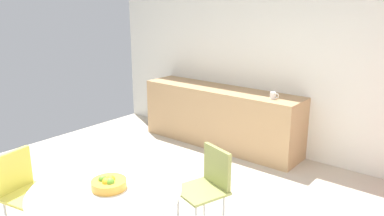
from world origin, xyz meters
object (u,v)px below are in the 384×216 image
object	(u,v)px
round_table	(106,202)
fruit_bowl	(109,183)
mug_white	(273,95)
chair_yellow	(21,184)
chair_olive	(209,180)

from	to	relation	value
round_table	fruit_bowl	size ratio (longest dim) A/B	4.33
mug_white	chair_yellow	bearing A→B (deg)	-107.93
chair_olive	fruit_bowl	world-z (taller)	fruit_bowl
chair_olive	chair_yellow	xyz separation A→B (m)	(-1.31, -1.17, 0.00)
chair_yellow	fruit_bowl	distance (m)	1.07
chair_olive	chair_yellow	distance (m)	1.76
fruit_bowl	chair_yellow	bearing A→B (deg)	-167.91
round_table	chair_olive	distance (m)	1.03
round_table	fruit_bowl	distance (m)	0.16
mug_white	round_table	bearing A→B (deg)	-89.65
mug_white	chair_olive	bearing A→B (deg)	-80.25
chair_olive	fruit_bowl	size ratio (longest dim) A/B	2.97
round_table	chair_yellow	bearing A→B (deg)	-168.83
chair_olive	chair_yellow	bearing A→B (deg)	-138.05
fruit_bowl	chair_olive	bearing A→B (deg)	73.37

